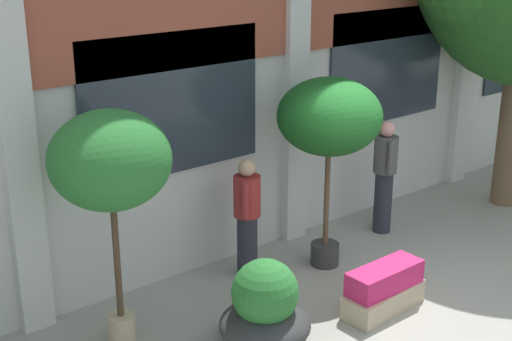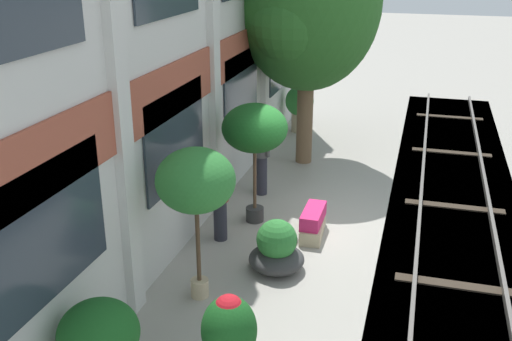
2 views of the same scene
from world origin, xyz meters
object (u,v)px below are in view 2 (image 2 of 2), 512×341
Objects in this scene: potted_plant_ribbed_drum at (229,337)px; potted_plant_tall_urn at (196,182)px; broadleaf_tree at (308,5)px; potted_plant_fluted_column at (300,103)px; potted_plant_low_pan at (255,130)px; potted_plant_square_trough at (313,223)px; resident_by_doorway at (262,157)px; potted_plant_glazed_jar at (100,341)px; resident_watching_tracks at (220,200)px; potted_plant_wide_bowl at (277,250)px.

potted_plant_tall_urn reaches higher than potted_plant_ribbed_drum.
potted_plant_tall_urn is (-6.79, 0.31, -2.00)m from broadleaf_tree.
potted_plant_low_pan reaches higher than potted_plant_fluted_column.
potted_plant_square_trough is 2.39m from resident_by_doorway.
potted_plant_tall_urn reaches higher than potted_plant_glazed_jar.
broadleaf_tree is at bearing -3.97° from potted_plant_glazed_jar.
resident_by_doorway is at bearing 40.80° from resident_watching_tracks.
broadleaf_tree reaches higher than potted_plant_glazed_jar.
potted_plant_low_pan is 1.79m from resident_by_doorway.
resident_by_doorway is at bearing -1.31° from potted_plant_glazed_jar.
potted_plant_low_pan is 2.53× the size of potted_plant_wide_bowl.
potted_plant_wide_bowl is 2.24m from potted_plant_tall_urn.
potted_plant_glazed_jar is at bearing 175.74° from potted_plant_low_pan.
potted_plant_ribbed_drum reaches higher than potted_plant_square_trough.
potted_plant_wide_bowl is 0.39× the size of potted_plant_tall_urn.
potted_plant_low_pan is 2.26× the size of potted_plant_square_trough.
resident_watching_tracks is (-7.40, -0.05, -0.06)m from potted_plant_fluted_column.
potted_plant_glazed_jar is (-0.55, 1.51, 0.01)m from potted_plant_ribbed_drum.
broadleaf_tree is 5.67m from potted_plant_square_trough.
potted_plant_tall_urn is at bearing -146.21° from resident_by_doorway.
potted_plant_square_trough is at bearing -2.33° from potted_plant_ribbed_drum.
potted_plant_low_pan reaches higher than potted_plant_square_trough.
potted_plant_fluted_column is 6.99m from potted_plant_square_trough.
potted_plant_square_trough is 5.46m from potted_plant_glazed_jar.
potted_plant_tall_urn is at bearing 152.95° from potted_plant_square_trough.
potted_plant_wide_bowl is 3.46m from resident_by_doorway.
resident_by_doorway reaches higher than potted_plant_ribbed_drum.
potted_plant_square_trough is at bearing -23.95° from resident_watching_tracks.
resident_by_doorway is at bearing 20.04° from potted_plant_wide_bowl.
potted_plant_tall_urn is at bearing 139.61° from potted_plant_wide_bowl.
potted_plant_ribbed_drum is 0.91× the size of resident_watching_tracks.
potted_plant_low_pan reaches higher than resident_watching_tracks.
potted_plant_glazed_jar is at bearing 109.91° from potted_plant_ribbed_drum.
potted_plant_ribbed_drum is 1.28× the size of potted_plant_square_trough.
potted_plant_glazed_jar is 4.50m from resident_watching_tracks.
resident_watching_tracks is at bearing 0.03° from potted_plant_glazed_jar.
potted_plant_ribbed_drum is 2.57m from potted_plant_tall_urn.
resident_watching_tracks is at bearing 172.31° from broadleaf_tree.
potted_plant_tall_urn is (-1.17, 1.00, 1.62)m from potted_plant_wide_bowl.
potted_plant_fluted_column is 1.34× the size of potted_plant_square_trough.
resident_watching_tracks reaches higher than potted_plant_glazed_jar.
potted_plant_tall_urn is (-9.40, -0.38, 1.12)m from potted_plant_fluted_column.
potted_plant_low_pan reaches higher than potted_plant_ribbed_drum.
potted_plant_low_pan is (-6.42, -0.46, 1.08)m from potted_plant_fluted_column.
potted_plant_fluted_column reaches higher than potted_plant_glazed_jar.
potted_plant_wide_bowl is at bearing 166.34° from potted_plant_square_trough.
potted_plant_square_trough is at bearing -18.16° from potted_plant_glazed_jar.
broadleaf_tree reaches higher than potted_plant_wide_bowl.
potted_plant_low_pan reaches higher than potted_plant_wide_bowl.
potted_plant_fluted_column is 11.90m from potted_plant_glazed_jar.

